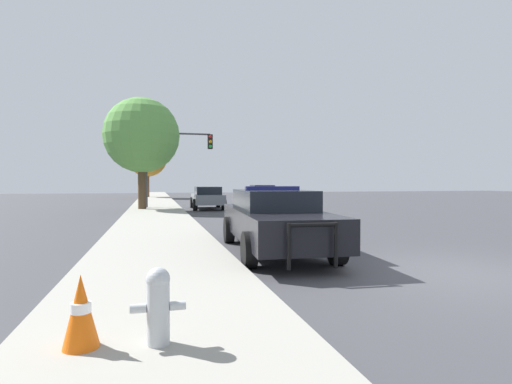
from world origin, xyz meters
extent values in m
plane|color=#3D3D42|center=(0.00, 0.00, 0.00)|extent=(110.00, 110.00, 0.00)
cube|color=#99968C|center=(-5.10, 0.00, 0.07)|extent=(3.00, 110.00, 0.13)
cube|color=black|center=(-2.44, 2.90, 0.68)|extent=(2.16, 5.39, 0.65)
cube|color=black|center=(-2.42, 3.16, 1.23)|extent=(1.74, 2.85, 0.46)
cylinder|color=black|center=(-1.65, 1.20, 0.36)|extent=(0.29, 0.73, 0.71)
cylinder|color=black|center=(-3.43, 1.32, 0.36)|extent=(0.29, 0.73, 0.71)
cylinder|color=black|center=(-1.44, 4.47, 0.36)|extent=(0.29, 0.73, 0.71)
cylinder|color=black|center=(-3.22, 4.59, 0.36)|extent=(0.29, 0.73, 0.71)
cylinder|color=black|center=(-2.21, 0.11, 0.58)|extent=(0.07, 0.07, 0.78)
cylinder|color=black|center=(-3.03, 0.17, 0.58)|extent=(0.07, 0.07, 0.78)
cylinder|color=black|center=(-2.62, 0.14, 0.94)|extent=(0.87, 0.13, 0.07)
cube|color=navy|center=(-2.42, 3.16, 1.51)|extent=(1.32, 0.29, 0.09)
cube|color=navy|center=(-1.52, 2.83, 0.71)|extent=(0.26, 3.80, 0.18)
cylinder|color=#B7BCC1|center=(-5.16, -2.24, 0.42)|extent=(0.21, 0.21, 0.59)
sphere|color=#B7BCC1|center=(-5.16, -2.24, 0.75)|extent=(0.22, 0.22, 0.22)
cylinder|color=#B7BCC1|center=(-5.34, -2.24, 0.48)|extent=(0.15, 0.08, 0.08)
cylinder|color=#B7BCC1|center=(-4.98, -2.24, 0.48)|extent=(0.15, 0.08, 0.08)
cylinder|color=#424247|center=(-5.63, 18.61, 2.43)|extent=(0.16, 0.16, 4.61)
cylinder|color=#424247|center=(-3.71, 18.61, 4.59)|extent=(3.83, 0.11, 0.11)
cube|color=black|center=(-1.79, 18.61, 4.14)|extent=(0.30, 0.24, 0.90)
sphere|color=red|center=(-1.79, 18.48, 4.44)|extent=(0.20, 0.20, 0.20)
sphere|color=orange|center=(-1.79, 18.48, 4.14)|extent=(0.20, 0.20, 0.20)
sphere|color=green|center=(-1.79, 18.48, 3.84)|extent=(0.20, 0.20, 0.20)
cube|color=#333856|center=(2.47, 21.85, 0.66)|extent=(1.92, 4.03, 0.61)
cube|color=black|center=(2.48, 22.05, 1.19)|extent=(1.57, 2.13, 0.45)
cylinder|color=black|center=(3.23, 20.58, 0.36)|extent=(0.28, 0.72, 0.71)
cylinder|color=black|center=(1.57, 20.68, 0.36)|extent=(0.28, 0.72, 0.71)
cylinder|color=black|center=(3.37, 23.02, 0.36)|extent=(0.28, 0.72, 0.71)
cylinder|color=black|center=(1.70, 23.12, 0.36)|extent=(0.28, 0.72, 0.71)
cube|color=slate|center=(-2.03, 18.20, 0.62)|extent=(1.82, 4.32, 0.56)
cube|color=black|center=(-2.04, 17.98, 1.13)|extent=(1.52, 2.26, 0.46)
cylinder|color=black|center=(-2.82, 19.54, 0.34)|extent=(0.26, 0.68, 0.68)
cylinder|color=black|center=(-1.16, 19.49, 0.34)|extent=(0.26, 0.68, 0.68)
cylinder|color=black|center=(-2.90, 16.90, 0.34)|extent=(0.26, 0.68, 0.68)
cylinder|color=black|center=(-1.24, 16.85, 0.34)|extent=(0.26, 0.68, 0.68)
cylinder|color=brown|center=(-5.80, 35.89, 1.60)|extent=(0.35, 0.35, 2.95)
sphere|color=#B77F28|center=(-5.80, 35.89, 4.17)|extent=(3.98, 3.98, 3.98)
cylinder|color=#4C3823|center=(-5.84, 17.38, 1.63)|extent=(0.45, 0.45, 2.99)
sphere|color=#5B9947|center=(-5.84, 17.38, 4.29)|extent=(4.22, 4.22, 4.22)
cone|color=orange|center=(-5.85, -2.14, 0.47)|extent=(0.33, 0.33, 0.68)
cylinder|color=white|center=(-5.85, -2.14, 0.50)|extent=(0.18, 0.18, 0.09)
camera|label=1|loc=(-5.19, -6.06, 1.66)|focal=28.00mm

